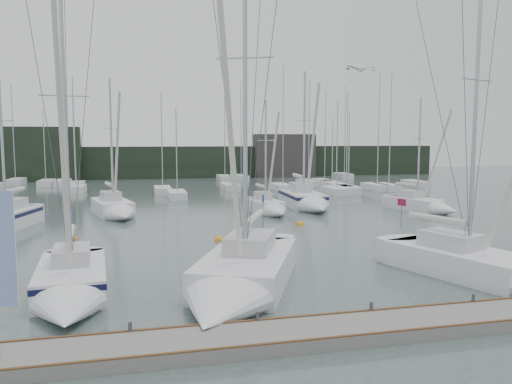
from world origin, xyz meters
TOP-DOWN VIEW (x-y plane):
  - ground at (0.00, 0.00)m, footprint 160.00×160.00m
  - dock at (0.00, -5.00)m, footprint 24.00×2.00m
  - far_treeline at (0.00, 62.00)m, footprint 90.00×4.00m
  - far_building_left at (-20.00, 60.00)m, footprint 12.00×3.00m
  - far_building_right at (18.00, 60.00)m, footprint 10.00×3.00m
  - mast_forest at (3.07, 42.70)m, footprint 61.02×26.27m
  - sailboat_near_left at (-8.28, 0.50)m, footprint 3.28×8.80m
  - sailboat_near_center at (-2.02, -0.52)m, footprint 7.42×11.05m
  - sailboat_near_right at (9.38, -1.30)m, footprint 5.93×9.82m
  - sailboat_mid_b at (-7.40, 21.69)m, footprint 4.26×7.71m
  - sailboat_mid_c at (4.92, 20.50)m, footprint 2.81×6.50m
  - sailboat_mid_d at (9.08, 22.80)m, footprint 3.29×9.57m
  - sailboat_mid_e at (18.37, 18.64)m, footprint 4.25×7.27m
  - buoy_a at (-0.86, 10.75)m, footprint 0.61×0.61m
  - buoy_b at (5.76, 14.97)m, footprint 0.59×0.59m
  - buoy_c at (-9.69, 13.14)m, footprint 0.55×0.55m
  - dock_banner at (-9.20, -5.22)m, footprint 0.66×0.31m
  - seagull at (2.21, -2.37)m, footprint 1.09×0.50m

SIDE VIEW (x-z plane):
  - ground at x=0.00m, z-range 0.00..0.00m
  - buoy_a at x=-0.86m, z-range -0.30..0.30m
  - buoy_b at x=5.76m, z-range -0.29..0.29m
  - buoy_c at x=-9.69m, z-range -0.27..0.27m
  - dock at x=0.00m, z-range 0.00..0.40m
  - mast_forest at x=3.07m, z-range -6.95..7.92m
  - sailboat_mid_e at x=18.37m, z-range -4.70..5.71m
  - sailboat_mid_c at x=4.92m, z-range -4.55..5.59m
  - sailboat_near_left at x=-8.28m, z-range -6.14..7.23m
  - sailboat_near_right at x=9.38m, z-range -6.91..8.03m
  - sailboat_mid_b at x=-7.40m, z-range -5.34..6.49m
  - sailboat_near_center at x=-2.02m, z-range -7.53..8.73m
  - sailboat_mid_d at x=9.08m, z-range -5.93..7.26m
  - far_treeline at x=0.00m, z-range 0.00..5.00m
  - dock_banner at x=-9.20m, z-range 0.82..5.46m
  - far_building_right at x=18.00m, z-range 0.00..7.00m
  - far_building_left at x=-20.00m, z-range 0.00..8.00m
  - seagull at x=2.21m, z-range 8.64..8.85m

